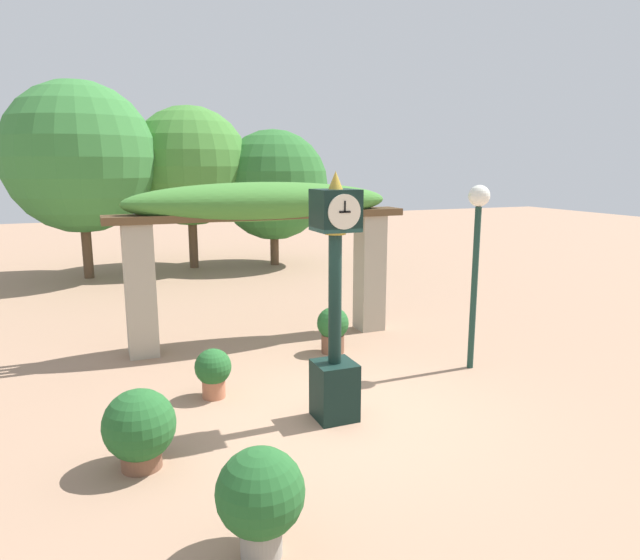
{
  "coord_description": "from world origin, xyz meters",
  "views": [
    {
      "loc": [
        -2.9,
        -6.42,
        3.24
      ],
      "look_at": [
        -0.11,
        0.46,
        1.75
      ],
      "focal_mm": 32.0,
      "sensor_mm": 36.0,
      "label": 1
    }
  ],
  "objects_px": {
    "potted_plant_far_left": "(333,328)",
    "potted_plant_far_right": "(139,427)",
    "lamp_post": "(477,235)",
    "pedestal_clock": "(335,315)",
    "potted_plant_near_left": "(213,370)",
    "potted_plant_near_right": "(260,496)"
  },
  "relations": [
    {
      "from": "potted_plant_far_left",
      "to": "lamp_post",
      "type": "bearing_deg",
      "value": -41.03
    },
    {
      "from": "potted_plant_near_right",
      "to": "potted_plant_far_right",
      "type": "xyz_separation_m",
      "value": [
        -0.81,
        1.86,
        -0.08
      ]
    },
    {
      "from": "potted_plant_far_left",
      "to": "potted_plant_far_right",
      "type": "relative_size",
      "value": 0.92
    },
    {
      "from": "lamp_post",
      "to": "potted_plant_far_left",
      "type": "bearing_deg",
      "value": 138.97
    },
    {
      "from": "pedestal_clock",
      "to": "lamp_post",
      "type": "xyz_separation_m",
      "value": [
        2.81,
        0.9,
        0.78
      ]
    },
    {
      "from": "potted_plant_near_right",
      "to": "potted_plant_near_left",
      "type": "bearing_deg",
      "value": 84.8
    },
    {
      "from": "potted_plant_far_left",
      "to": "potted_plant_far_right",
      "type": "distance_m",
      "value": 4.47
    },
    {
      "from": "potted_plant_near_right",
      "to": "lamp_post",
      "type": "height_order",
      "value": "lamp_post"
    },
    {
      "from": "potted_plant_near_left",
      "to": "potted_plant_near_right",
      "type": "xyz_separation_m",
      "value": [
        -0.32,
        -3.48,
        0.14
      ]
    },
    {
      "from": "potted_plant_near_right",
      "to": "potted_plant_far_left",
      "type": "distance_m",
      "value": 5.38
    },
    {
      "from": "potted_plant_far_right",
      "to": "pedestal_clock",
      "type": "bearing_deg",
      "value": 8.26
    },
    {
      "from": "potted_plant_far_left",
      "to": "lamp_post",
      "type": "relative_size",
      "value": 0.28
    },
    {
      "from": "pedestal_clock",
      "to": "potted_plant_far_right",
      "type": "xyz_separation_m",
      "value": [
        -2.45,
        -0.36,
        -0.92
      ]
    },
    {
      "from": "potted_plant_far_right",
      "to": "potted_plant_near_right",
      "type": "bearing_deg",
      "value": -66.48
    },
    {
      "from": "lamp_post",
      "to": "potted_plant_near_left",
      "type": "bearing_deg",
      "value": 175.04
    },
    {
      "from": "potted_plant_near_right",
      "to": "lamp_post",
      "type": "distance_m",
      "value": 5.67
    },
    {
      "from": "potted_plant_far_left",
      "to": "pedestal_clock",
      "type": "bearing_deg",
      "value": -112.86
    },
    {
      "from": "pedestal_clock",
      "to": "potted_plant_far_right",
      "type": "height_order",
      "value": "pedestal_clock"
    },
    {
      "from": "pedestal_clock",
      "to": "potted_plant_near_right",
      "type": "relative_size",
      "value": 3.32
    },
    {
      "from": "potted_plant_near_left",
      "to": "potted_plant_far_right",
      "type": "bearing_deg",
      "value": -124.9
    },
    {
      "from": "pedestal_clock",
      "to": "potted_plant_far_right",
      "type": "bearing_deg",
      "value": -171.74
    },
    {
      "from": "potted_plant_near_left",
      "to": "pedestal_clock",
      "type": "bearing_deg",
      "value": -43.72
    }
  ]
}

